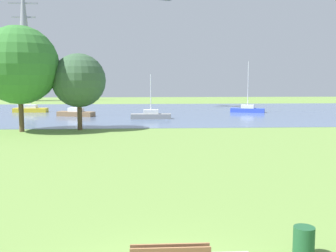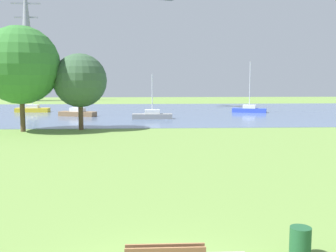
{
  "view_description": "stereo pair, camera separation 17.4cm",
  "coord_description": "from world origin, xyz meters",
  "px_view_note": "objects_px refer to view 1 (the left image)",
  "views": [
    {
      "loc": [
        -0.56,
        -8.53,
        4.66
      ],
      "look_at": [
        0.89,
        15.97,
        1.84
      ],
      "focal_mm": 42.82,
      "sensor_mm": 36.0,
      "label": 1
    },
    {
      "loc": [
        -0.38,
        -8.54,
        4.66
      ],
      "look_at": [
        0.89,
        15.97,
        1.84
      ],
      "focal_mm": 42.82,
      "sensor_mm": 36.0,
      "label": 2
    }
  ],
  "objects_px": {
    "sailboat_blue": "(248,109)",
    "tree_west_near": "(19,65)",
    "litter_bin": "(304,242)",
    "sailboat_brown": "(76,113)",
    "electricity_pylon": "(25,40)",
    "sailboat_yellow": "(31,109)",
    "sailboat_gray": "(151,115)",
    "tree_mid_shore": "(79,81)"
  },
  "relations": [
    {
      "from": "tree_mid_shore",
      "to": "electricity_pylon",
      "type": "height_order",
      "value": "electricity_pylon"
    },
    {
      "from": "litter_bin",
      "to": "sailboat_brown",
      "type": "distance_m",
      "value": 44.17
    },
    {
      "from": "tree_west_near",
      "to": "electricity_pylon",
      "type": "relative_size",
      "value": 0.35
    },
    {
      "from": "sailboat_brown",
      "to": "sailboat_gray",
      "type": "relative_size",
      "value": 1.46
    },
    {
      "from": "sailboat_yellow",
      "to": "electricity_pylon",
      "type": "bearing_deg",
      "value": 106.78
    },
    {
      "from": "sailboat_yellow",
      "to": "electricity_pylon",
      "type": "xyz_separation_m",
      "value": [
        -9.95,
        32.98,
        12.99
      ]
    },
    {
      "from": "sailboat_brown",
      "to": "electricity_pylon",
      "type": "relative_size",
      "value": 0.29
    },
    {
      "from": "sailboat_blue",
      "to": "tree_mid_shore",
      "type": "bearing_deg",
      "value": -137.7
    },
    {
      "from": "sailboat_blue",
      "to": "sailboat_brown",
      "type": "relative_size",
      "value": 0.93
    },
    {
      "from": "litter_bin",
      "to": "tree_west_near",
      "type": "bearing_deg",
      "value": 119.75
    },
    {
      "from": "sailboat_yellow",
      "to": "tree_mid_shore",
      "type": "relative_size",
      "value": 0.91
    },
    {
      "from": "sailboat_gray",
      "to": "tree_west_near",
      "type": "bearing_deg",
      "value": -136.41
    },
    {
      "from": "sailboat_yellow",
      "to": "sailboat_gray",
      "type": "bearing_deg",
      "value": -32.55
    },
    {
      "from": "tree_west_near",
      "to": "sailboat_brown",
      "type": "bearing_deg",
      "value": 81.54
    },
    {
      "from": "litter_bin",
      "to": "tree_mid_shore",
      "type": "height_order",
      "value": "tree_mid_shore"
    },
    {
      "from": "litter_bin",
      "to": "sailboat_blue",
      "type": "distance_m",
      "value": 48.22
    },
    {
      "from": "tree_west_near",
      "to": "electricity_pylon",
      "type": "xyz_separation_m",
      "value": [
        -15.37,
        55.37,
        7.45
      ]
    },
    {
      "from": "litter_bin",
      "to": "sailboat_blue",
      "type": "xyz_separation_m",
      "value": [
        10.71,
        47.01,
        0.07
      ]
    },
    {
      "from": "sailboat_yellow",
      "to": "tree_west_near",
      "type": "height_order",
      "value": "tree_west_near"
    },
    {
      "from": "litter_bin",
      "to": "electricity_pylon",
      "type": "relative_size",
      "value": 0.03
    },
    {
      "from": "tree_west_near",
      "to": "sailboat_yellow",
      "type": "bearing_deg",
      "value": 103.61
    },
    {
      "from": "sailboat_brown",
      "to": "electricity_pylon",
      "type": "bearing_deg",
      "value": 113.82
    },
    {
      "from": "sailboat_yellow",
      "to": "tree_west_near",
      "type": "bearing_deg",
      "value": -76.39
    },
    {
      "from": "tree_west_near",
      "to": "sailboat_blue",
      "type": "bearing_deg",
      "value": 37.8
    },
    {
      "from": "sailboat_blue",
      "to": "tree_west_near",
      "type": "relative_size",
      "value": 0.77
    },
    {
      "from": "sailboat_blue",
      "to": "sailboat_brown",
      "type": "height_order",
      "value": "sailboat_brown"
    },
    {
      "from": "sailboat_gray",
      "to": "sailboat_blue",
      "type": "bearing_deg",
      "value": 32.1
    },
    {
      "from": "sailboat_gray",
      "to": "sailboat_yellow",
      "type": "xyz_separation_m",
      "value": [
        -17.33,
        11.06,
        0.01
      ]
    },
    {
      "from": "tree_west_near",
      "to": "tree_mid_shore",
      "type": "distance_m",
      "value": 5.35
    },
    {
      "from": "sailboat_blue",
      "to": "tree_mid_shore",
      "type": "relative_size",
      "value": 1.02
    },
    {
      "from": "litter_bin",
      "to": "sailboat_brown",
      "type": "xyz_separation_m",
      "value": [
        -13.04,
        42.2,
        0.07
      ]
    },
    {
      "from": "sailboat_gray",
      "to": "tree_mid_shore",
      "type": "relative_size",
      "value": 0.75
    },
    {
      "from": "sailboat_blue",
      "to": "tree_west_near",
      "type": "distance_m",
      "value": 33.41
    },
    {
      "from": "sailboat_blue",
      "to": "tree_mid_shore",
      "type": "xyz_separation_m",
      "value": [
        -20.98,
        -19.09,
        4.15
      ]
    },
    {
      "from": "sailboat_brown",
      "to": "tree_west_near",
      "type": "bearing_deg",
      "value": -98.46
    },
    {
      "from": "sailboat_blue",
      "to": "tree_west_near",
      "type": "height_order",
      "value": "tree_west_near"
    },
    {
      "from": "sailboat_brown",
      "to": "electricity_pylon",
      "type": "distance_m",
      "value": 45.6
    },
    {
      "from": "sailboat_yellow",
      "to": "electricity_pylon",
      "type": "height_order",
      "value": "electricity_pylon"
    },
    {
      "from": "sailboat_blue",
      "to": "electricity_pylon",
      "type": "bearing_deg",
      "value": 139.65
    },
    {
      "from": "litter_bin",
      "to": "electricity_pylon",
      "type": "distance_m",
      "value": 88.7
    },
    {
      "from": "sailboat_gray",
      "to": "electricity_pylon",
      "type": "height_order",
      "value": "electricity_pylon"
    },
    {
      "from": "sailboat_yellow",
      "to": "tree_mid_shore",
      "type": "bearing_deg",
      "value": -63.81
    }
  ]
}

